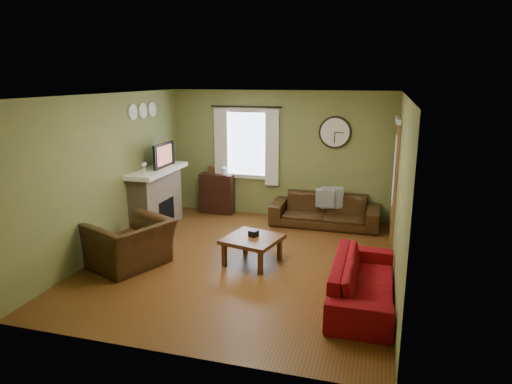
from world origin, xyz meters
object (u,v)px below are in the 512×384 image
(armchair, at_px, (131,244))
(coffee_table, at_px, (252,250))
(bookshelf, at_px, (217,193))
(sofa_brown, at_px, (325,211))
(sofa_red, at_px, (363,281))

(armchair, relative_size, coffee_table, 1.41)
(bookshelf, bearing_deg, sofa_brown, -6.23)
(coffee_table, bearing_deg, bookshelf, 121.57)
(bookshelf, relative_size, sofa_brown, 0.41)
(sofa_brown, bearing_deg, armchair, -132.88)
(sofa_brown, height_order, armchair, armchair)
(sofa_brown, distance_m, sofa_red, 3.15)
(bookshelf, distance_m, armchair, 3.08)
(sofa_brown, relative_size, coffee_table, 2.62)
(sofa_red, distance_m, coffee_table, 1.93)
(sofa_brown, bearing_deg, sofa_red, -73.57)
(armchair, distance_m, coffee_table, 1.88)
(bookshelf, relative_size, armchair, 0.76)
(sofa_red, bearing_deg, coffee_table, 64.22)
(sofa_brown, relative_size, armchair, 1.86)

